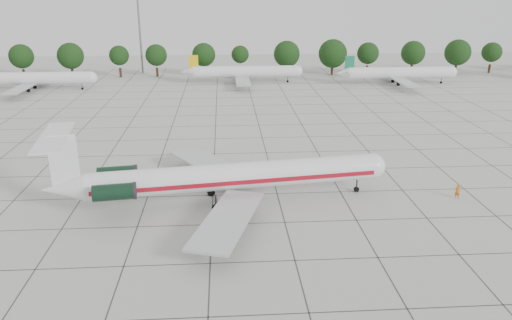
{
  "coord_description": "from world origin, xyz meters",
  "views": [
    {
      "loc": [
        -6.41,
        -56.95,
        24.71
      ],
      "look_at": [
        -2.45,
        2.86,
        3.5
      ],
      "focal_mm": 35.0,
      "sensor_mm": 36.0,
      "label": 1
    }
  ],
  "objects_px": {
    "ground_crew": "(457,191)",
    "floodlight_mast": "(139,23)",
    "bg_airliner_b": "(34,79)",
    "bg_airliner_d": "(399,73)",
    "main_airliner": "(218,177)",
    "bg_airliner_c": "(245,72)"
  },
  "relations": [
    {
      "from": "main_airliner",
      "to": "bg_airliner_d",
      "type": "distance_m",
      "value": 85.71
    },
    {
      "from": "main_airliner",
      "to": "bg_airliner_c",
      "type": "height_order",
      "value": "main_airliner"
    },
    {
      "from": "ground_crew",
      "to": "main_airliner",
      "type": "bearing_deg",
      "value": -0.49
    },
    {
      "from": "main_airliner",
      "to": "bg_airliner_c",
      "type": "relative_size",
      "value": 1.43
    },
    {
      "from": "main_airliner",
      "to": "bg_airliner_d",
      "type": "height_order",
      "value": "main_airliner"
    },
    {
      "from": "bg_airliner_b",
      "to": "ground_crew",
      "type": "bearing_deg",
      "value": -43.43
    },
    {
      "from": "bg_airliner_d",
      "to": "floodlight_mast",
      "type": "distance_m",
      "value": 73.64
    },
    {
      "from": "bg_airliner_b",
      "to": "bg_airliner_d",
      "type": "relative_size",
      "value": 1.0
    },
    {
      "from": "ground_crew",
      "to": "bg_airliner_b",
      "type": "height_order",
      "value": "bg_airliner_b"
    },
    {
      "from": "bg_airliner_b",
      "to": "bg_airliner_c",
      "type": "distance_m",
      "value": 52.26
    },
    {
      "from": "bg_airliner_c",
      "to": "bg_airliner_b",
      "type": "bearing_deg",
      "value": -173.18
    },
    {
      "from": "main_airliner",
      "to": "bg_airliner_b",
      "type": "height_order",
      "value": "main_airliner"
    },
    {
      "from": "bg_airliner_b",
      "to": "floodlight_mast",
      "type": "distance_m",
      "value": 35.17
    },
    {
      "from": "ground_crew",
      "to": "bg_airliner_c",
      "type": "xyz_separation_m",
      "value": [
        -22.48,
        76.61,
        1.99
      ]
    },
    {
      "from": "main_airliner",
      "to": "bg_airliner_c",
      "type": "xyz_separation_m",
      "value": [
        6.55,
        76.24,
        -0.45
      ]
    },
    {
      "from": "ground_crew",
      "to": "bg_airliner_c",
      "type": "height_order",
      "value": "bg_airliner_c"
    },
    {
      "from": "bg_airliner_d",
      "to": "ground_crew",
      "type": "bearing_deg",
      "value": -103.57
    },
    {
      "from": "ground_crew",
      "to": "bg_airliner_d",
      "type": "distance_m",
      "value": 74.48
    },
    {
      "from": "bg_airliner_b",
      "to": "floodlight_mast",
      "type": "relative_size",
      "value": 1.11
    },
    {
      "from": "bg_airliner_b",
      "to": "bg_airliner_d",
      "type": "distance_m",
      "value": 91.86
    },
    {
      "from": "main_airliner",
      "to": "bg_airliner_b",
      "type": "xyz_separation_m",
      "value": [
        -45.33,
        70.04,
        -0.45
      ]
    },
    {
      "from": "ground_crew",
      "to": "floodlight_mast",
      "type": "bearing_deg",
      "value": -61.13
    }
  ]
}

